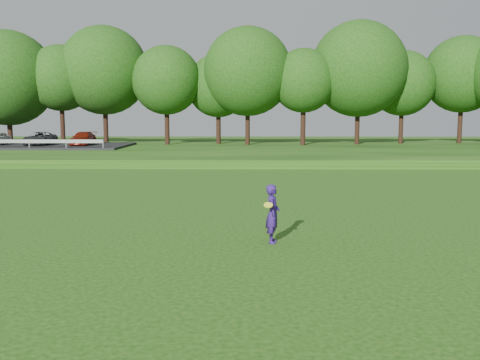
{
  "coord_description": "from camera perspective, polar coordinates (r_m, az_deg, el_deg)",
  "views": [
    {
      "loc": [
        -0.66,
        -16.08,
        3.66
      ],
      "look_at": [
        -0.99,
        2.85,
        1.3
      ],
      "focal_mm": 40.0,
      "sensor_mm": 36.0,
      "label": 1
    }
  ],
  "objects": [
    {
      "name": "ground",
      "position": [
        16.51,
        3.28,
        -5.72
      ],
      "size": [
        140.0,
        140.0,
        0.0
      ],
      "primitive_type": "plane",
      "color": "#143E0B",
      "rests_on": "ground"
    },
    {
      "name": "treeline",
      "position": [
        54.27,
        1.72,
        11.8
      ],
      "size": [
        104.0,
        7.0,
        15.0
      ],
      "primitive_type": null,
      "color": "#103E0E",
      "rests_on": "berm"
    },
    {
      "name": "berm",
      "position": [
        50.2,
        1.74,
        3.26
      ],
      "size": [
        130.0,
        30.0,
        0.6
      ],
      "primitive_type": "cube",
      "color": "#143E0B",
      "rests_on": "ground"
    },
    {
      "name": "woman",
      "position": [
        15.21,
        3.51,
        -3.6
      ],
      "size": [
        0.5,
        0.81,
        1.67
      ],
      "color": "navy",
      "rests_on": "ground"
    },
    {
      "name": "parking_lot",
      "position": [
        54.01,
        -24.04,
        3.7
      ],
      "size": [
        24.0,
        9.0,
        1.38
      ],
      "color": "black",
      "rests_on": "berm"
    },
    {
      "name": "walking_path",
      "position": [
        36.27,
        2.03,
        1.34
      ],
      "size": [
        130.0,
        1.6,
        0.04
      ],
      "primitive_type": "cube",
      "color": "gray",
      "rests_on": "ground"
    }
  ]
}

